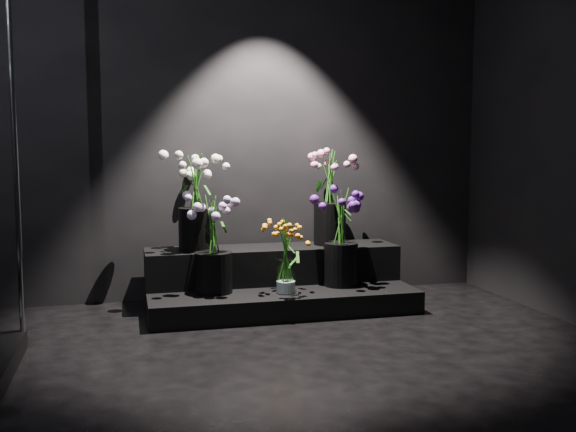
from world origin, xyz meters
name	(u,v)px	position (x,y,z in m)	size (l,w,h in m)	color
floor	(304,389)	(0.00, 0.00, 0.00)	(4.00, 4.00, 0.00)	black
wall_back	(232,113)	(0.00, 2.00, 1.40)	(4.00, 4.00, 0.00)	black
display_riser	(276,282)	(0.25, 1.63, 0.17)	(1.85, 0.82, 0.41)	black
bouquet_orange_bells	(286,256)	(0.25, 1.34, 0.41)	(0.36, 0.36, 0.49)	white
bouquet_lilac	(213,240)	(-0.23, 1.47, 0.52)	(0.34, 0.34, 0.67)	black
bouquet_purple	(341,231)	(0.69, 1.48, 0.55)	(0.44, 0.44, 0.69)	black
bouquet_cream_roses	(196,194)	(-0.31, 1.72, 0.81)	(0.43, 0.43, 0.68)	black
bouquet_pink_roses	(330,191)	(0.69, 1.75, 0.82)	(0.44, 0.44, 0.71)	black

